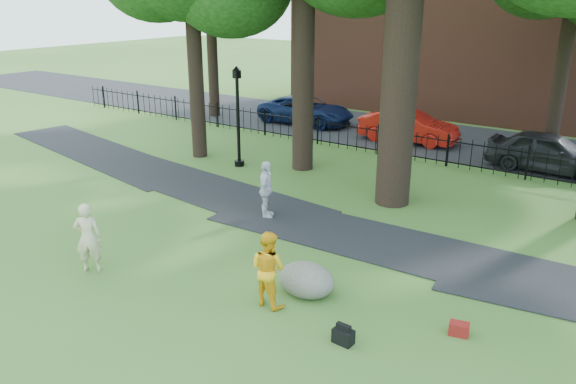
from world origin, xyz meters
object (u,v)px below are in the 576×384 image
Objects in this scene: woman at (88,237)px; red_sedan at (408,126)px; boulder at (306,278)px; man at (268,269)px; lamppost at (238,118)px.

red_sedan is (1.24, 16.30, -0.15)m from woman.
woman reaches higher than boulder.
man is at bearing -171.45° from red_sedan.
boulder is at bearing -169.12° from red_sedan.
man reaches higher than red_sedan.
red_sedan is at bearing -134.75° from woman.
lamppost is (-2.70, 8.97, 1.03)m from woman.
woman is 1.31× the size of boulder.
man is at bearing -116.01° from boulder.
woman is 9.42m from lamppost.
red_sedan is at bearing 71.16° from lamppost.
boulder is (4.96, 2.09, -0.49)m from woman.
lamppost reaches higher than man.
woman is at bearing -63.86° from lamppost.
red_sedan is (3.94, 7.33, -1.18)m from lamppost.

